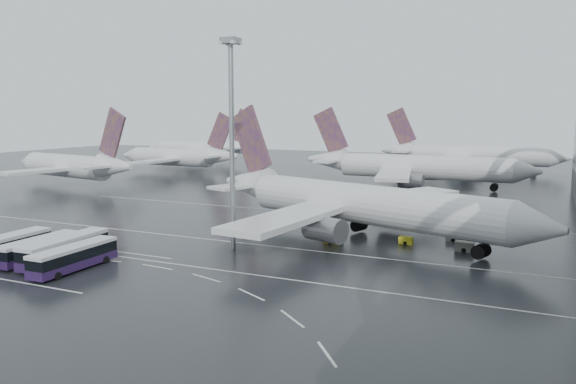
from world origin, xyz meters
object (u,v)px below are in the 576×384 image
at_px(airliner_gate_b, 412,167).
at_px(bus_row_near_b, 38,248).
at_px(gse_cart_belly_b, 454,237).
at_px(airliner_gate_c, 468,156).
at_px(bus_row_near_a, 5,247).
at_px(floodlight_mast, 232,119).
at_px(bus_row_near_c, 65,249).
at_px(gse_cart_belly_c, 332,239).
at_px(bus_row_near_d, 74,257).
at_px(gse_cart_belly_a, 406,240).
at_px(gse_cart_belly_d, 464,247).
at_px(airliner_main, 353,204).
at_px(jet_remote_mid, 180,157).
at_px(jet_remote_far, 203,150).
at_px(jet_remote_west, 74,167).

bearing_deg(airliner_gate_b, bus_row_near_b, -106.27).
bearing_deg(gse_cart_belly_b, airliner_gate_c, 96.00).
bearing_deg(bus_row_near_a, floodlight_mast, -55.67).
xyz_separation_m(bus_row_near_c, gse_cart_belly_c, (27.68, 25.01, -1.26)).
distance_m(bus_row_near_d, gse_cart_belly_a, 46.32).
relative_size(airliner_gate_b, gse_cart_belly_d, 23.93).
height_order(gse_cart_belly_b, gse_cart_belly_c, gse_cart_belly_b).
xyz_separation_m(airliner_gate_c, gse_cart_belly_b, (11.18, -106.36, -4.75)).
distance_m(airliner_main, airliner_gate_b, 62.88).
bearing_deg(airliner_main, jet_remote_mid, 158.55).
relative_size(bus_row_near_b, gse_cart_belly_c, 5.77).
distance_m(jet_remote_mid, bus_row_near_d, 114.84).
xyz_separation_m(bus_row_near_a, gse_cart_belly_b, (52.27, 36.39, -1.20)).
height_order(jet_remote_far, bus_row_near_c, jet_remote_far).
relative_size(airliner_gate_c, gse_cart_belly_a, 29.89).
bearing_deg(floodlight_mast, jet_remote_west, 150.01).
distance_m(bus_row_near_d, gse_cart_belly_b, 54.18).
xyz_separation_m(airliner_main, floodlight_mast, (-12.89, -15.29, 13.35)).
height_order(airliner_gate_b, jet_remote_far, airliner_gate_b).
xyz_separation_m(floodlight_mast, gse_cart_belly_d, (30.28, 12.53, -17.87)).
xyz_separation_m(bus_row_near_d, gse_cart_belly_a, (34.15, 31.27, -1.15)).
xyz_separation_m(jet_remote_mid, bus_row_near_b, (48.04, -98.82, -3.45)).
bearing_deg(gse_cart_belly_a, floodlight_mast, -147.94).
xyz_separation_m(bus_row_near_c, gse_cart_belly_b, (44.13, 34.01, -1.25)).
xyz_separation_m(airliner_gate_c, floodlight_mast, (-16.73, -124.86, 13.23)).
distance_m(jet_remote_mid, bus_row_near_b, 109.93).
distance_m(airliner_main, gse_cart_belly_c, 7.56).
xyz_separation_m(jet_remote_mid, gse_cart_belly_b, (96.15, -64.15, -4.50)).
bearing_deg(airliner_main, gse_cart_belly_b, 30.32).
height_order(jet_remote_far, bus_row_near_d, jet_remote_far).
bearing_deg(bus_row_near_b, bus_row_near_a, 111.12).
height_order(bus_row_near_a, gse_cart_belly_d, bus_row_near_a).
bearing_deg(jet_remote_west, gse_cart_belly_c, 169.11).
bearing_deg(bus_row_near_b, jet_remote_mid, 24.65).
distance_m(jet_remote_far, bus_row_near_b, 143.59).
xyz_separation_m(airliner_gate_c, jet_remote_mid, (-84.97, -42.22, -0.25)).
bearing_deg(bus_row_near_d, gse_cart_belly_b, -49.01).
relative_size(gse_cart_belly_a, gse_cart_belly_c, 0.95).
relative_size(jet_remote_far, gse_cart_belly_d, 19.07).
height_order(bus_row_near_c, gse_cart_belly_a, bus_row_near_c).
height_order(airliner_main, gse_cart_belly_a, airliner_main).
height_order(jet_remote_mid, bus_row_near_d, jet_remote_mid).
height_order(airliner_main, jet_remote_far, jet_remote_far).
distance_m(gse_cart_belly_a, gse_cart_belly_c, 11.07).
relative_size(airliner_gate_b, bus_row_near_b, 4.97).
xyz_separation_m(airliner_gate_b, gse_cart_belly_c, (3.14, -68.51, -4.70)).
height_order(bus_row_near_d, floodlight_mast, floodlight_mast).
distance_m(airliner_gate_b, bus_row_near_a, 101.36).
bearing_deg(gse_cart_belly_c, airliner_gate_b, 92.63).
bearing_deg(gse_cart_belly_d, jet_remote_west, 164.00).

